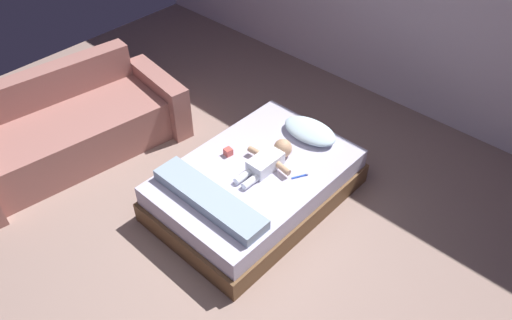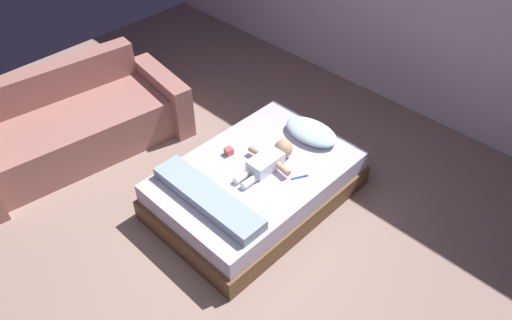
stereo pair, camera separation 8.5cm
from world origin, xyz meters
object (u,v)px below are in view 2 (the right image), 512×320
object	(u,v)px
bed	(256,185)
baby	(270,159)
toothbrush	(301,177)
couch	(72,126)
toy_block	(229,151)
pillow	(311,132)

from	to	relation	value
bed	baby	xyz separation A→B (m)	(0.06, 0.12, 0.27)
toothbrush	couch	bearing A→B (deg)	-156.96
baby	toy_block	bearing A→B (deg)	-157.35
baby	toothbrush	bearing A→B (deg)	12.93
toothbrush	bed	bearing A→B (deg)	-152.29
couch	pillow	bearing A→B (deg)	36.82
bed	couch	xyz separation A→B (m)	(-1.86, -0.76, 0.09)
bed	baby	bearing A→B (deg)	64.69
couch	toy_block	bearing A→B (deg)	24.94
bed	pillow	size ratio (longest dim) A/B	3.32
couch	bed	bearing A→B (deg)	22.10
baby	couch	bearing A→B (deg)	-155.49
bed	toy_block	size ratio (longest dim) A/B	24.41
pillow	baby	size ratio (longest dim) A/B	0.86
bed	toy_block	bearing A→B (deg)	-173.58
pillow	baby	bearing A→B (deg)	-90.50
pillow	toothbrush	xyz separation A→B (m)	(0.29, -0.50, -0.05)
pillow	couch	xyz separation A→B (m)	(-1.92, -1.44, -0.17)
pillow	toy_block	distance (m)	0.81
toothbrush	toy_block	xyz separation A→B (m)	(-0.67, -0.22, 0.03)
baby	toy_block	size ratio (longest dim) A/B	8.55
toy_block	pillow	bearing A→B (deg)	62.64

